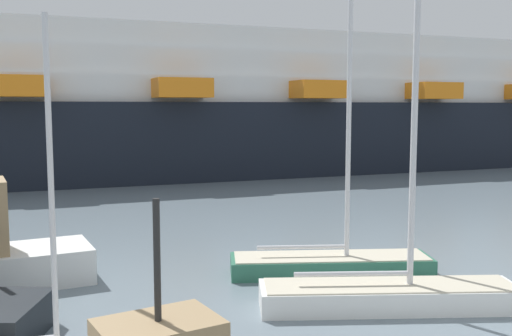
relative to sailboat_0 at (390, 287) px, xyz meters
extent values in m
cube|color=white|center=(-0.02, 0.00, -0.28)|extent=(7.44, 3.65, 0.66)
cube|color=beige|center=(-0.02, 0.00, 0.07)|extent=(7.13, 3.44, 0.04)
cylinder|color=silver|center=(0.54, -0.16, 6.06)|extent=(0.17, 0.17, 12.03)
cylinder|color=silver|center=(-1.03, 0.30, 0.40)|extent=(3.18, 1.06, 0.14)
cylinder|color=silver|center=(-8.87, -1.37, 3.41)|extent=(0.12, 0.12, 6.99)
cube|color=#2D6B51|center=(-0.05, 3.62, -0.32)|extent=(6.99, 3.45, 0.60)
cube|color=beige|center=(-0.05, 3.62, 0.00)|extent=(6.70, 3.24, 0.04)
cylinder|color=silver|center=(0.48, 3.47, 5.60)|extent=(0.16, 0.16, 11.24)
cylinder|color=silver|center=(-1.00, 3.88, 0.33)|extent=(2.98, 0.93, 0.13)
cylinder|color=#262626|center=(-7.32, -4.94, 2.68)|extent=(0.11, 0.11, 1.95)
cube|color=black|center=(-0.36, 35.45, 2.37)|extent=(109.15, 19.02, 5.98)
cube|color=white|center=(-0.36, 35.45, 6.34)|extent=(100.39, 16.89, 1.96)
cube|color=white|center=(-0.36, 35.45, 8.30)|extent=(94.37, 15.88, 1.96)
cube|color=white|center=(-0.36, 35.45, 10.25)|extent=(88.35, 14.87, 1.96)
cube|color=orange|center=(-10.95, 27.16, 6.34)|extent=(4.02, 3.18, 1.37)
cube|color=orange|center=(-0.09, 27.54, 6.34)|extent=(4.02, 3.18, 1.37)
cube|color=orange|center=(10.77, 27.92, 6.34)|extent=(4.02, 3.18, 1.37)
cube|color=orange|center=(21.64, 28.30, 6.34)|extent=(4.02, 3.18, 1.37)
camera|label=1|loc=(-8.76, -13.83, 5.07)|focal=40.93mm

